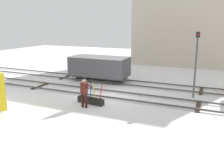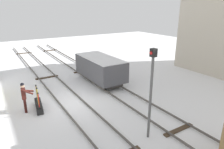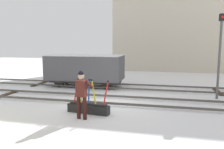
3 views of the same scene
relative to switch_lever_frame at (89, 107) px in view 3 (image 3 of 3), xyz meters
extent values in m
plane|color=white|center=(0.31, 1.94, -0.25)|extent=(60.00, 60.00, 0.00)
cube|color=#4C4742|center=(0.31, 1.22, -0.12)|extent=(44.00, 0.07, 0.10)
cube|color=#4C4742|center=(0.31, 2.66, -0.12)|extent=(44.00, 0.07, 0.10)
cube|color=#423323|center=(-5.56, 1.94, -0.21)|extent=(0.24, 1.94, 0.08)
cube|color=#4C4742|center=(0.31, 4.78, -0.12)|extent=(44.00, 0.07, 0.10)
cube|color=#4C4742|center=(0.31, 6.22, -0.12)|extent=(44.00, 0.07, 0.10)
cube|color=#423323|center=(-5.56, 5.50, -0.21)|extent=(0.24, 1.94, 0.08)
cube|color=#423323|center=(6.17, 5.50, -0.21)|extent=(0.24, 1.94, 0.08)
cube|color=black|center=(0.00, 0.00, -0.07)|extent=(1.83, 0.58, 0.36)
cube|color=black|center=(0.00, 0.00, 0.14)|extent=(1.63, 0.40, 0.06)
cylinder|color=red|center=(-0.57, 0.07, 0.62)|extent=(0.28, 0.09, 1.04)
sphere|color=black|center=(-0.46, 0.06, 1.13)|extent=(0.09, 0.09, 0.09)
cylinder|color=yellow|center=(-0.31, 0.04, 0.63)|extent=(0.12, 0.07, 1.05)
sphere|color=black|center=(-0.28, 0.04, 1.16)|extent=(0.09, 0.09, 0.09)
cylinder|color=#1E47B7|center=(0.03, 0.00, 0.63)|extent=(0.13, 0.07, 1.05)
sphere|color=black|center=(0.06, -0.01, 1.15)|extent=(0.09, 0.09, 0.09)
cylinder|color=yellow|center=(0.25, -0.03, 0.62)|extent=(0.23, 0.08, 1.05)
sphere|color=black|center=(0.16, -0.02, 1.14)|extent=(0.09, 0.09, 0.09)
cylinder|color=red|center=(0.77, -0.10, 0.62)|extent=(0.27, 0.09, 1.04)
sphere|color=black|center=(0.87, -0.11, 1.14)|extent=(0.09, 0.09, 0.09)
cylinder|color=#351511|center=(-0.14, -0.74, 0.18)|extent=(0.15, 0.15, 0.87)
cylinder|color=#351511|center=(0.12, -0.77, 0.18)|extent=(0.15, 0.15, 0.87)
cube|color=#4C1E19|center=(-0.01, -0.75, 0.93)|extent=(0.41, 0.29, 0.62)
sphere|color=tan|center=(-0.01, -0.75, 1.40)|extent=(0.24, 0.24, 0.24)
sphere|color=black|center=(-0.01, -0.75, 1.50)|extent=(0.21, 0.21, 0.21)
cylinder|color=#4C1E19|center=(-0.18, -0.45, 0.98)|extent=(0.18, 0.60, 0.25)
cylinder|color=#4C1E19|center=(0.23, -0.53, 1.06)|extent=(0.18, 0.57, 0.39)
cylinder|color=#4C4C4C|center=(5.75, 3.82, 1.74)|extent=(0.12, 0.12, 3.98)
cube|color=black|center=(5.75, 3.82, 3.91)|extent=(0.24, 0.24, 0.36)
sphere|color=red|center=(5.75, 3.69, 3.91)|extent=(0.14, 0.14, 0.14)
cube|color=beige|center=(4.92, 17.34, 5.87)|extent=(14.55, 5.28, 12.24)
cube|color=#2D2B28|center=(-2.11, 5.50, 0.15)|extent=(4.73, 1.36, 0.20)
cube|color=#4C4C51|center=(-2.11, 5.50, 1.03)|extent=(4.99, 2.25, 1.57)
cube|color=white|center=(-2.11, 5.50, 1.84)|extent=(4.89, 2.16, 0.06)
cylinder|color=black|center=(-3.73, 4.87, 0.10)|extent=(0.70, 0.10, 0.70)
cylinder|color=black|center=(-3.73, 6.10, 0.10)|extent=(0.70, 0.10, 0.70)
cylinder|color=black|center=(-0.49, 4.89, 0.10)|extent=(0.70, 0.10, 0.70)
cylinder|color=black|center=(-0.50, 6.12, 0.10)|extent=(0.70, 0.10, 0.70)
camera|label=1|loc=(6.59, -12.01, 4.55)|focal=37.08mm
camera|label=2|loc=(11.90, -2.06, 5.72)|focal=32.33mm
camera|label=3|loc=(2.98, -8.53, 2.61)|focal=35.80mm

